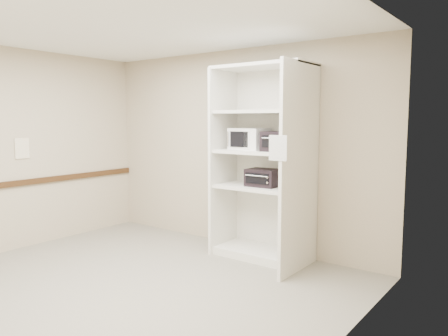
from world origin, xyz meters
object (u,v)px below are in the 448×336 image
Objects in this scene: microwave at (249,139)px; toaster_oven_upper at (281,141)px; toaster_oven_lower at (263,178)px; shelving_unit at (266,170)px.

toaster_oven_upper is at bearing -2.90° from microwave.
toaster_oven_lower is (-0.24, 0.00, -0.46)m from toaster_oven_upper.
microwave is at bearing 170.21° from shelving_unit.
toaster_oven_upper is 0.52m from toaster_oven_lower.
shelving_unit reaches higher than toaster_oven_lower.
microwave is at bearing 166.58° from toaster_oven_lower.
toaster_oven_upper is at bearing -1.39° from shelving_unit.
shelving_unit is at bearing -0.13° from toaster_oven_lower.
microwave is 0.54m from toaster_oven_lower.
toaster_oven_lower is at bearing 171.42° from toaster_oven_upper.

